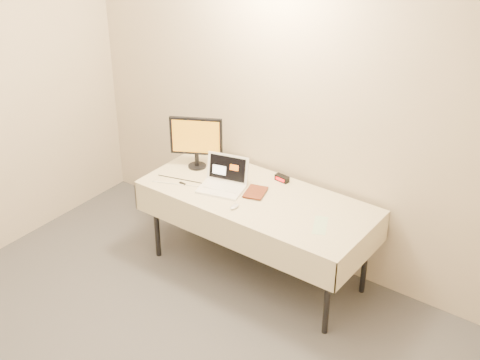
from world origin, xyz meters
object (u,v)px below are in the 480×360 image
Objects in this scene: laptop at (224,180)px; book at (246,180)px; monitor at (196,139)px; table at (257,203)px.

laptop is 0.20m from book.
monitor is 2.16× the size of book.
monitor is at bearing 154.05° from book.
book is at bearing -2.67° from laptop.
book reaches higher than table.
monitor is at bearing 172.14° from table.
table is 0.76m from monitor.
monitor is (-0.39, 0.14, 0.20)m from laptop.
table is 0.20m from book.
table is 0.32m from laptop.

